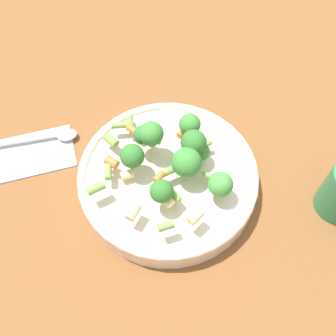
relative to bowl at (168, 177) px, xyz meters
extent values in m
plane|color=brown|center=(0.00, 0.00, -0.02)|extent=(3.00, 3.00, 0.00)
cylinder|color=beige|center=(0.00, 0.00, -0.01)|extent=(0.29, 0.29, 0.04)
torus|color=beige|center=(0.00, 0.00, 0.01)|extent=(0.29, 0.29, 0.01)
cylinder|color=#8CB766|center=(0.09, 0.00, 0.03)|extent=(0.01, 0.01, 0.01)
sphere|color=#479342|center=(0.09, 0.00, 0.05)|extent=(0.04, 0.04, 0.04)
cylinder|color=#8CB766|center=(0.03, 0.01, 0.03)|extent=(0.02, 0.02, 0.02)
sphere|color=#3D8438|center=(0.03, 0.01, 0.06)|extent=(0.05, 0.05, 0.05)
cylinder|color=#8CB766|center=(0.00, 0.08, 0.03)|extent=(0.01, 0.01, 0.01)
sphere|color=#3D8438|center=(0.00, 0.08, 0.05)|extent=(0.04, 0.04, 0.04)
cylinder|color=#8CB766|center=(-0.05, 0.02, 0.04)|extent=(0.01, 0.01, 0.01)
sphere|color=#33722D|center=(-0.05, 0.02, 0.06)|extent=(0.03, 0.03, 0.03)
cylinder|color=#8CB766|center=(0.04, 0.04, 0.03)|extent=(0.01, 0.01, 0.01)
sphere|color=#3D8438|center=(0.04, 0.04, 0.04)|extent=(0.03, 0.03, 0.03)
cylinder|color=#8CB766|center=(0.03, 0.05, 0.03)|extent=(0.01, 0.01, 0.01)
sphere|color=#3D8438|center=(0.03, 0.05, 0.05)|extent=(0.03, 0.03, 0.03)
cylinder|color=#8CB766|center=(0.02, -0.05, 0.04)|extent=(0.01, 0.01, 0.01)
sphere|color=#33722D|center=(0.02, -0.05, 0.06)|extent=(0.04, 0.04, 0.04)
cylinder|color=#8CB766|center=(0.02, 0.04, 0.04)|extent=(0.01, 0.01, 0.01)
sphere|color=#33722D|center=(0.02, 0.04, 0.06)|extent=(0.04, 0.04, 0.04)
cylinder|color=#8CB766|center=(-0.05, -0.02, 0.03)|extent=(0.01, 0.01, 0.01)
sphere|color=#33722D|center=(-0.05, -0.02, 0.06)|extent=(0.04, 0.04, 0.04)
cylinder|color=#8CB766|center=(-0.04, 0.02, 0.05)|extent=(0.01, 0.01, 0.01)
sphere|color=#3D8438|center=(-0.04, 0.02, 0.07)|extent=(0.04, 0.04, 0.04)
cylinder|color=beige|center=(-0.05, -0.04, 0.03)|extent=(0.02, 0.02, 0.01)
cylinder|color=#729E4C|center=(-0.07, -0.09, 0.05)|extent=(0.03, 0.03, 0.01)
cylinder|color=beige|center=(-0.01, -0.10, 0.04)|extent=(0.01, 0.03, 0.01)
cylinder|color=orange|center=(0.00, -0.03, 0.05)|extent=(0.01, 0.02, 0.01)
cylinder|color=#729E4C|center=(-0.08, -0.05, 0.04)|extent=(0.02, 0.03, 0.01)
cylinder|color=#729E4C|center=(0.07, 0.02, 0.03)|extent=(0.03, 0.01, 0.01)
cylinder|color=#729E4C|center=(0.03, -0.04, 0.04)|extent=(0.03, 0.02, 0.01)
cylinder|color=orange|center=(-0.01, 0.07, 0.03)|extent=(0.02, 0.02, 0.01)
cylinder|color=#729E4C|center=(0.05, -0.10, 0.05)|extent=(0.02, 0.02, 0.01)
cylinder|color=beige|center=(0.03, -0.06, 0.04)|extent=(0.02, 0.02, 0.01)
cylinder|color=#729E4C|center=(0.01, -0.01, 0.04)|extent=(0.02, 0.03, 0.01)
cylinder|color=orange|center=(0.00, 0.08, 0.04)|extent=(0.03, 0.03, 0.01)
cylinder|color=#729E4C|center=(0.04, 0.06, 0.04)|extent=(0.02, 0.02, 0.01)
cylinder|color=orange|center=(-0.08, 0.03, 0.04)|extent=(0.02, 0.01, 0.01)
cylinder|color=#729E4C|center=(-0.10, 0.05, 0.03)|extent=(0.03, 0.03, 0.01)
cylinder|color=beige|center=(0.08, -0.06, 0.05)|extent=(0.02, 0.03, 0.01)
cylinder|color=#729E4C|center=(-0.11, 0.03, 0.04)|extent=(0.03, 0.02, 0.01)
cylinder|color=orange|center=(-0.08, -0.04, 0.04)|extent=(0.02, 0.02, 0.01)
cylinder|color=#729E4C|center=(-0.04, 0.03, 0.04)|extent=(0.02, 0.01, 0.01)
cylinder|color=#729E4C|center=(-0.10, 0.00, 0.04)|extent=(0.03, 0.02, 0.01)
cube|color=#B2BCC6|center=(-0.24, -0.06, -0.02)|extent=(0.17, 0.16, 0.01)
cylinder|color=silver|center=(-0.27, -0.05, -0.01)|extent=(0.10, 0.08, 0.01)
ellipsoid|color=silver|center=(-0.21, 0.00, -0.01)|extent=(0.04, 0.04, 0.01)
camera|label=1|loc=(0.15, -0.29, 0.56)|focal=42.00mm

